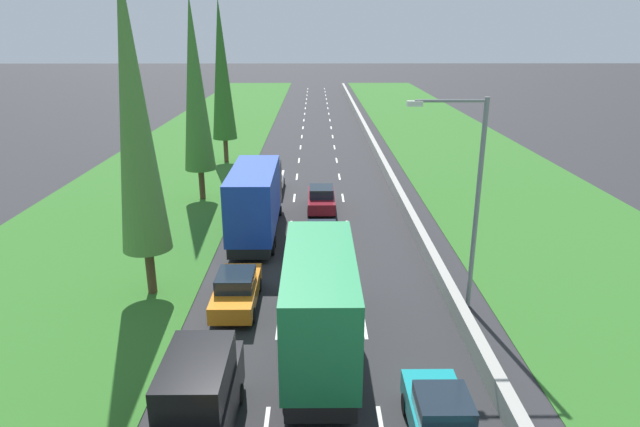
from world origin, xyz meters
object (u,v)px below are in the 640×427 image
Objects in this scene: poplar_tree_fourth at (222,71)px; street_light_mast at (470,191)px; maroon_sedan_centre_lane_fourth at (321,198)px; blue_box_truck_left_lane at (256,199)px; white_sedan_left_lane at (271,181)px; black_van_left_lane at (200,398)px; teal_hatchback_right_lane at (440,417)px; poplar_tree_third at (195,86)px; green_box_truck_centre_lane at (320,297)px; poplar_tree_second at (134,111)px; orange_sedan_left_lane at (237,290)px; yellow_hatchback_centre_lane at (322,238)px.

poplar_tree_fourth is 1.58× the size of street_light_mast.
maroon_sedan_centre_lane_fourth is at bearing 113.67° from street_light_mast.
blue_box_truck_left_lane reaches higher than white_sedan_left_lane.
poplar_tree_fourth reaches higher than white_sedan_left_lane.
poplar_tree_fourth is (-4.77, 35.69, 6.74)m from black_van_left_lane.
teal_hatchback_right_lane is at bearing -81.67° from maroon_sedan_centre_lane_fourth.
poplar_tree_third is 0.97× the size of poplar_tree_fourth.
white_sedan_left_lane is (-3.44, 21.52, -1.37)m from green_box_truck_centre_lane.
street_light_mast is at bearing -62.41° from poplar_tree_fourth.
blue_box_truck_left_lane is at bearing 61.80° from poplar_tree_second.
teal_hatchback_right_lane is 0.27× the size of poplar_tree_second.
maroon_sedan_centre_lane_fourth is 18.05m from poplar_tree_fourth.
black_van_left_lane is 36.64m from poplar_tree_fourth.
blue_box_truck_left_lane is at bearing 106.21° from green_box_truck_centre_lane.
black_van_left_lane reaches higher than orange_sedan_left_lane.
poplar_tree_second is at bearing 174.36° from street_light_mast.
street_light_mast is at bearing -66.33° from maroon_sedan_centre_lane_fourth.
orange_sedan_left_lane is 0.33× the size of poplar_tree_third.
poplar_tree_second is at bearing 147.93° from green_box_truck_centre_lane.
street_light_mast is at bearing -5.64° from poplar_tree_second.
black_van_left_lane is 1.09× the size of orange_sedan_left_lane.
poplar_tree_fourth is at bearing 121.08° from maroon_sedan_centre_lane_fourth.
maroon_sedan_centre_lane_fourth is 15.36m from street_light_mast.
orange_sedan_left_lane is 10.68m from street_light_mast.
orange_sedan_left_lane is 0.48× the size of green_box_truck_centre_lane.
yellow_hatchback_centre_lane is (-3.25, 14.41, 0.00)m from teal_hatchback_right_lane.
teal_hatchback_right_lane is 0.87× the size of maroon_sedan_centre_lane_fourth.
poplar_tree_fourth is at bearing 91.41° from poplar_tree_second.
yellow_hatchback_centre_lane is at bearing -36.35° from blue_box_truck_left_lane.
white_sedan_left_lane is at bearing 22.94° from poplar_tree_third.
poplar_tree_second is 1.05× the size of poplar_tree_third.
poplar_tree_second reaches higher than green_box_truck_centre_lane.
black_van_left_lane is 0.35× the size of poplar_tree_fourth.
poplar_tree_third reaches higher than maroon_sedan_centre_lane_fourth.
black_van_left_lane is 8.13m from orange_sedan_left_lane.
black_van_left_lane is at bearing -99.85° from maroon_sedan_centre_lane_fourth.
black_van_left_lane is 12.40m from poplar_tree_second.
white_sedan_left_lane is 18.81m from poplar_tree_second.
orange_sedan_left_lane and white_sedan_left_lane have the same top height.
teal_hatchback_right_lane reaches higher than white_sedan_left_lane.
maroon_sedan_centre_lane_fourth is at bearing 98.33° from teal_hatchback_right_lane.
poplar_tree_third reaches higher than green_box_truck_centre_lane.
poplar_tree_second is 26.25m from poplar_tree_fourth.
green_box_truck_centre_lane is 1.00× the size of blue_box_truck_left_lane.
green_box_truck_centre_lane is 12.81m from blue_box_truck_left_lane.
street_light_mast reaches higher than orange_sedan_left_lane.
poplar_tree_second is at bearing -148.64° from yellow_hatchback_centre_lane.
poplar_tree_second reaches higher than orange_sedan_left_lane.
black_van_left_lane is 17.00m from blue_box_truck_left_lane.
white_sedan_left_lane is at bearing 89.90° from black_van_left_lane.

